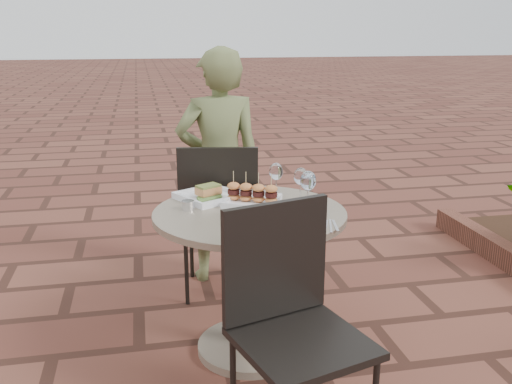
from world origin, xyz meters
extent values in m
plane|color=brown|center=(0.00, 0.00, 0.00)|extent=(60.00, 60.00, 0.00)
cylinder|color=gray|center=(-0.29, 0.29, 0.02)|extent=(0.52, 0.52, 0.04)
cylinder|color=gray|center=(-0.29, 0.29, 0.35)|extent=(0.08, 0.08, 0.70)
cylinder|color=gray|center=(-0.29, 0.29, 0.71)|extent=(0.90, 0.90, 0.03)
cube|color=black|center=(-0.33, 1.01, 0.45)|extent=(0.51, 0.51, 0.03)
cube|color=black|center=(-0.37, 0.81, 0.70)|extent=(0.44, 0.10, 0.46)
cylinder|color=black|center=(-0.12, 1.16, 0.22)|extent=(0.02, 0.02, 0.44)
cylinder|color=black|center=(-0.49, 1.23, 0.22)|extent=(0.02, 0.02, 0.44)
cylinder|color=black|center=(-0.18, 0.79, 0.22)|extent=(0.02, 0.02, 0.44)
cylinder|color=black|center=(-0.55, 0.85, 0.22)|extent=(0.02, 0.02, 0.44)
cube|color=black|center=(-0.23, -0.42, 0.45)|extent=(0.55, 0.55, 0.03)
cube|color=black|center=(-0.29, -0.23, 0.70)|extent=(0.43, 0.15, 0.46)
cylinder|color=black|center=(-0.11, -0.19, 0.22)|extent=(0.02, 0.02, 0.44)
imported|color=#5E6839|center=(-0.30, 1.20, 0.73)|extent=(0.54, 0.37, 1.45)
cube|color=white|center=(-0.45, 0.52, 0.74)|extent=(0.36, 0.36, 0.01)
cube|color=#CE8248|center=(-0.45, 0.52, 0.77)|extent=(0.14, 0.12, 0.04)
cube|color=#5F672E|center=(-0.45, 0.52, 0.80)|extent=(0.13, 0.12, 0.01)
cube|color=white|center=(-0.26, 0.40, 0.74)|extent=(0.33, 0.33, 0.01)
cube|color=white|center=(-0.28, 0.04, 0.74)|extent=(0.24, 0.24, 0.01)
ellipsoid|color=#E45E72|center=(-0.31, -0.02, 0.75)|extent=(0.04, 0.03, 0.02)
cylinder|color=white|center=(-0.01, 0.29, 0.73)|extent=(0.06, 0.06, 0.00)
cylinder|color=white|center=(-0.01, 0.29, 0.77)|extent=(0.01, 0.01, 0.08)
ellipsoid|color=white|center=(-0.01, 0.29, 0.86)|extent=(0.08, 0.08, 0.10)
cylinder|color=white|center=(-0.01, 0.29, 0.86)|extent=(0.06, 0.06, 0.04)
cylinder|color=white|center=(-0.11, 0.53, 0.73)|extent=(0.06, 0.06, 0.00)
cylinder|color=white|center=(-0.11, 0.53, 0.77)|extent=(0.01, 0.01, 0.07)
ellipsoid|color=white|center=(-0.11, 0.53, 0.85)|extent=(0.07, 0.07, 0.09)
cylinder|color=white|center=(-0.01, 0.41, 0.73)|extent=(0.06, 0.06, 0.00)
cylinder|color=white|center=(-0.01, 0.41, 0.77)|extent=(0.01, 0.01, 0.07)
ellipsoid|color=white|center=(-0.01, 0.41, 0.85)|extent=(0.07, 0.07, 0.09)
cylinder|color=silver|center=(-0.57, 0.36, 0.75)|extent=(0.06, 0.06, 0.04)
camera|label=1|loc=(-0.76, -2.19, 1.54)|focal=40.00mm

